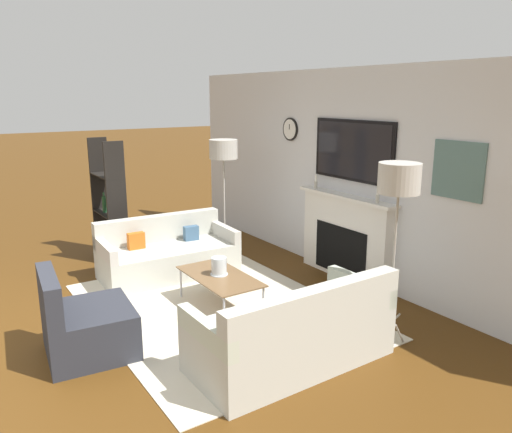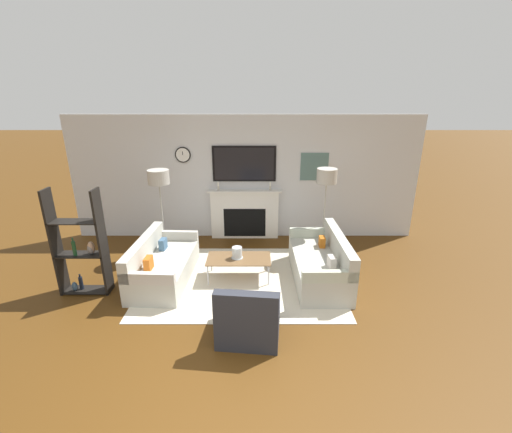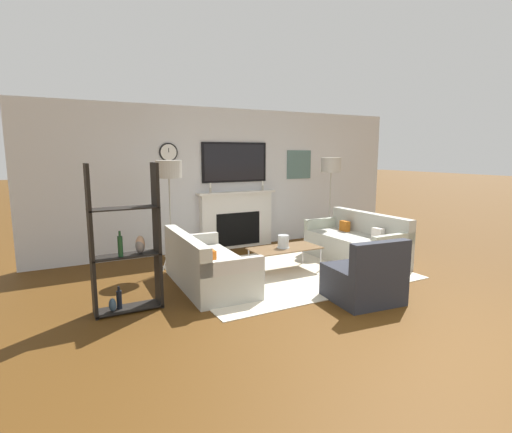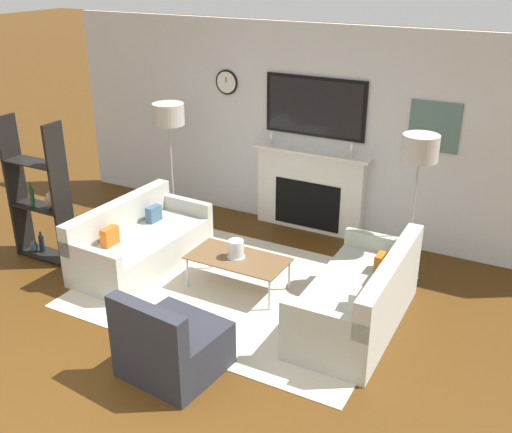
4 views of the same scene
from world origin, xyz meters
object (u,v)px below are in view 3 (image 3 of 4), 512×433
Objects in this scene: coffee_table at (285,249)px; floor_lamp_left at (169,171)px; armchair at (365,280)px; shelf_unit at (126,245)px; hurricane_candle at (283,242)px; floor_lamp_right at (331,166)px; couch_left at (207,267)px; couch_right at (356,244)px.

coffee_table is 0.63× the size of floor_lamp_left.
shelf_unit is at bearing 157.48° from armchair.
armchair is at bearing -82.47° from coffee_table.
armchair is 1.59m from hurricane_candle.
floor_lamp_left is 0.99× the size of floor_lamp_right.
coffee_table is 2.26m from floor_lamp_right.
couch_left is 1.67m from floor_lamp_left.
floor_lamp_left is at bearing 124.85° from armchair.
armchair is 4.31× the size of hurricane_candle.
couch_right is 1.47m from hurricane_candle.
hurricane_candle is 2.51m from shelf_unit.
shelf_unit is (-2.48, -0.44, 0.43)m from coffee_table.
floor_lamp_right is (2.97, 1.01, 1.34)m from couch_left.
shelf_unit reaches higher than couch_right.
floor_lamp_left is (-1.51, 0.95, 1.11)m from hurricane_candle.
coffee_table is at bearing 97.53° from armchair.
shelf_unit is at bearing -174.32° from couch_right.
couch_left is at bearing 179.97° from couch_right.
shelf_unit is at bearing -169.86° from coffee_table.
floor_lamp_left reaches higher than hurricane_candle.
shelf_unit is at bearing -169.57° from hurricane_candle.
hurricane_candle is at bearing 177.54° from couch_right.
couch_left is 1.02× the size of floor_lamp_left.
armchair is at bearing -119.71° from floor_lamp_right.
coffee_table is at bearing 2.28° from couch_left.
couch_right is 1.04× the size of shelf_unit.
hurricane_candle is at bearing -32.01° from floor_lamp_left.
armchair is at bearing -81.51° from hurricane_candle.
couch_left reaches higher than hurricane_candle.
shelf_unit reaches higher than coffee_table.
hurricane_candle is 0.11× the size of floor_lamp_right.
floor_lamp_left is at bearing 56.19° from shelf_unit.
armchair is (1.54, -1.50, 0.01)m from couch_left.
floor_lamp_right is at bearing 0.00° from floor_lamp_left.
shelf_unit is at bearing -123.81° from floor_lamp_left.
hurricane_candle is (-0.23, 1.56, 0.20)m from armchair.
couch_right is at bearing -101.63° from floor_lamp_right.
floor_lamp_left is at bearing 147.99° from hurricane_candle.
hurricane_candle is at bearing 10.43° from shelf_unit.
floor_lamp_left reaches higher than armchair.
floor_lamp_right reaches higher than couch_left.
couch_left is 1.34m from coffee_table.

